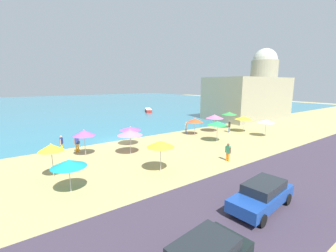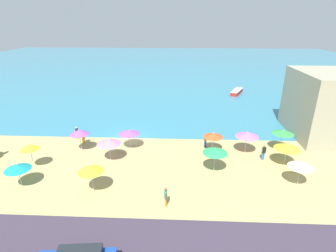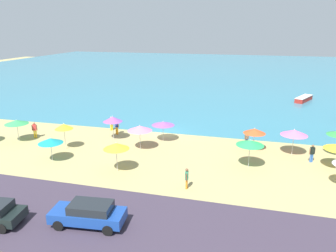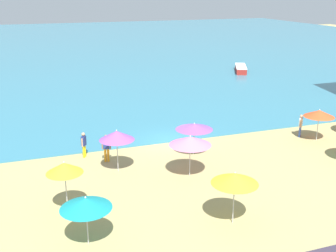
% 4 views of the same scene
% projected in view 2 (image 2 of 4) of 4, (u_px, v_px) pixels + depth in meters
% --- Properties ---
extents(ground_plane, '(160.00, 160.00, 0.00)m').
position_uv_depth(ground_plane, '(129.00, 138.00, 32.15)').
color(ground_plane, tan).
extents(sea, '(150.00, 110.00, 0.05)m').
position_uv_depth(sea, '(161.00, 65.00, 83.04)').
color(sea, teal).
rests_on(sea, ground_plane).
extents(beach_umbrella_0, '(1.74, 1.74, 2.63)m').
position_uv_depth(beach_umbrella_0, '(30.00, 147.00, 24.79)').
color(beach_umbrella_0, '#B2B2B7').
rests_on(beach_umbrella_0, ground_plane).
extents(beach_umbrella_2, '(2.33, 2.33, 2.50)m').
position_uv_depth(beach_umbrella_2, '(215.00, 151.00, 24.22)').
color(beach_umbrella_2, '#B2B2B7').
rests_on(beach_umbrella_2, ground_plane).
extents(beach_umbrella_3, '(2.45, 2.45, 2.51)m').
position_uv_depth(beach_umbrella_3, '(247.00, 134.00, 27.79)').
color(beach_umbrella_3, '#B2B2B7').
rests_on(beach_umbrella_3, ground_plane).
extents(beach_umbrella_4, '(2.40, 2.40, 2.14)m').
position_uv_depth(beach_umbrella_4, '(129.00, 132.00, 29.04)').
color(beach_umbrella_4, '#B2B2B7').
rests_on(beach_umbrella_4, ground_plane).
extents(beach_umbrella_5, '(2.13, 2.13, 2.27)m').
position_uv_depth(beach_umbrella_5, '(301.00, 165.00, 22.28)').
color(beach_umbrella_5, '#B2B2B7').
rests_on(beach_umbrella_5, ground_plane).
extents(beach_umbrella_7, '(2.13, 2.13, 2.56)m').
position_uv_depth(beach_umbrella_7, '(91.00, 169.00, 21.24)').
color(beach_umbrella_7, '#B2B2B7').
rests_on(beach_umbrella_7, ground_plane).
extents(beach_umbrella_8, '(2.05, 2.05, 2.58)m').
position_uv_depth(beach_umbrella_8, '(79.00, 132.00, 28.24)').
color(beach_umbrella_8, '#B2B2B7').
rests_on(beach_umbrella_8, ground_plane).
extents(beach_umbrella_9, '(2.45, 2.45, 2.30)m').
position_uv_depth(beach_umbrella_9, '(287.00, 147.00, 25.46)').
color(beach_umbrella_9, '#B2B2B7').
rests_on(beach_umbrella_9, ground_plane).
extents(beach_umbrella_11, '(2.11, 2.11, 2.29)m').
position_uv_depth(beach_umbrella_11, '(213.00, 135.00, 28.18)').
color(beach_umbrella_11, '#B2B2B7').
rests_on(beach_umbrella_11, ground_plane).
extents(beach_umbrella_12, '(2.41, 2.41, 2.45)m').
position_uv_depth(beach_umbrella_12, '(109.00, 142.00, 26.28)').
color(beach_umbrella_12, '#B2B2B7').
rests_on(beach_umbrella_12, ground_plane).
extents(beach_umbrella_13, '(2.16, 2.16, 2.21)m').
position_uv_depth(beach_umbrella_13, '(17.00, 167.00, 22.15)').
color(beach_umbrella_13, '#B2B2B7').
rests_on(beach_umbrella_13, ground_plane).
extents(beach_umbrella_14, '(2.29, 2.29, 2.52)m').
position_uv_depth(beach_umbrella_14, '(283.00, 132.00, 28.21)').
color(beach_umbrella_14, '#B2B2B7').
rests_on(beach_umbrella_14, ground_plane).
extents(bather_0, '(0.52, 0.36, 1.65)m').
position_uv_depth(bather_0, '(264.00, 152.00, 26.83)').
color(bather_0, '#3366BB').
rests_on(bather_0, ground_plane).
extents(bather_1, '(0.56, 0.30, 1.76)m').
position_uv_depth(bather_1, '(83.00, 136.00, 30.25)').
color(bather_1, orange).
rests_on(bather_1, ground_plane).
extents(bather_3, '(0.26, 0.57, 1.61)m').
position_uv_depth(bather_3, '(166.00, 196.00, 20.12)').
color(bather_3, orange).
rests_on(bather_3, ground_plane).
extents(bather_4, '(0.38, 0.50, 1.65)m').
position_uv_depth(bather_4, '(77.00, 132.00, 31.45)').
color(bather_4, yellow).
rests_on(bather_4, ground_plane).
extents(bather_5, '(0.41, 0.44, 1.68)m').
position_uv_depth(bather_5, '(206.00, 140.00, 29.52)').
color(bather_5, '#3D5EB7').
rests_on(bather_5, ground_plane).
extents(skiff_nearshore, '(3.24, 5.11, 0.75)m').
position_uv_depth(skiff_nearshore, '(237.00, 92.00, 51.15)').
color(skiff_nearshore, '#AF271F').
rests_on(skiff_nearshore, sea).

